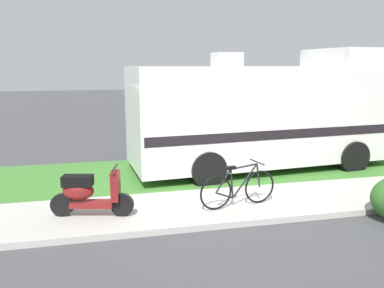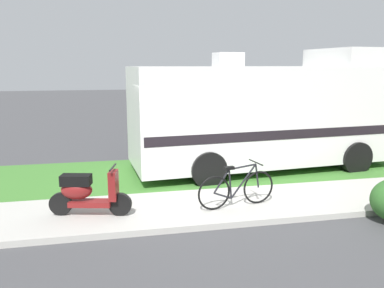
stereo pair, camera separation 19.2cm
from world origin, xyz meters
name	(u,v)px [view 1 (the left image)]	position (x,y,z in m)	size (l,w,h in m)	color
ground_plane	(191,192)	(0.00, 0.00, 0.00)	(80.00, 80.00, 0.00)	#424244
sidewalk	(204,207)	(0.00, -1.20, 0.06)	(24.00, 2.00, 0.12)	#ADAAA3
grass_strip	(179,174)	(0.00, 1.50, 0.04)	(24.00, 3.40, 0.08)	#3D752D
motorhome_rv	(266,113)	(2.51, 1.60, 1.62)	(7.50, 2.98, 3.42)	silver
scooter	(88,193)	(-2.30, -1.29, 0.58)	(1.57, 0.62, 0.97)	black
bicycle	(238,188)	(0.65, -1.43, 0.51)	(1.69, 0.52, 0.90)	black
pickup_truck_near	(259,115)	(4.17, 6.01, 0.96)	(5.12, 2.25, 1.81)	#1E478C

